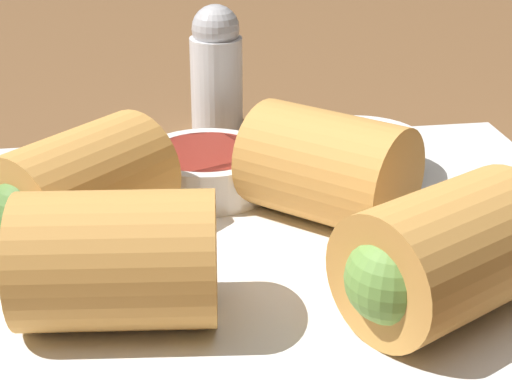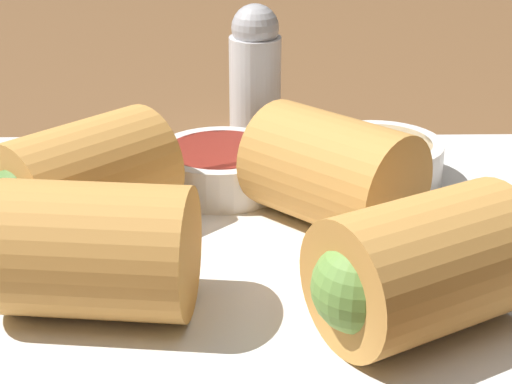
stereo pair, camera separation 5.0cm
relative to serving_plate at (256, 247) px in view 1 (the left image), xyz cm
name	(u,v)px [view 1 (the left image)]	position (x,y,z in cm)	size (l,w,h in cm)	color
table_surface	(282,259)	(1.63, 1.75, -1.76)	(180.00, 140.00, 2.00)	brown
serving_plate	(256,247)	(0.00, 0.00, 0.00)	(34.69, 26.66, 1.50)	white
roll_front_left	(104,260)	(-6.96, -6.62, 3.45)	(8.88, 6.26, 5.43)	#D19347
roll_front_right	(437,258)	(5.78, -8.44, 3.45)	(9.34, 8.48, 5.43)	#D19347
roll_back_left	(319,165)	(3.37, 1.47, 3.45)	(9.30, 9.22, 5.43)	#D19347
roll_back_right	(74,192)	(-8.37, 0.07, 3.45)	(9.27, 9.26, 5.43)	#D19347
dipping_bowl_near	(207,169)	(-1.76, 5.47, 1.95)	(7.00, 7.00, 2.22)	white
dipping_bowl_far	(359,153)	(6.74, 6.37, 1.95)	(7.00, 7.00, 2.22)	white
salt_shaker	(216,68)	(0.27, 19.00, 3.49)	(3.51, 3.51, 8.51)	silver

